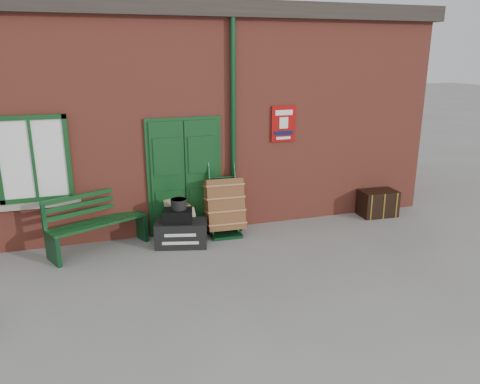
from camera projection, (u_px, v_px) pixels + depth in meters
name	position (u px, v px, depth m)	size (l,w,h in m)	color
ground	(222.00, 261.00, 7.94)	(80.00, 80.00, 0.00)	gray
station_building	(178.00, 110.00, 10.51)	(10.30, 4.30, 4.36)	#A04333
bench	(95.00, 221.00, 8.29)	(1.78, 1.19, 1.06)	#103C19
houdini_trunk	(181.00, 233.00, 8.51)	(0.92, 0.51, 0.46)	black
strongbox	(178.00, 216.00, 8.40)	(0.51, 0.37, 0.23)	black
hatbox	(179.00, 204.00, 8.38)	(0.28, 0.28, 0.18)	black
suitcase_back	(177.00, 219.00, 8.82)	(0.21, 0.52, 0.73)	tan
suitcase_front	(187.00, 221.00, 8.89)	(0.19, 0.47, 0.63)	tan
porter_trolley	(224.00, 205.00, 9.01)	(0.74, 0.80, 1.47)	#0D371B
dark_trunk	(378.00, 203.00, 10.09)	(0.77, 0.50, 0.56)	black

